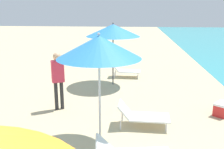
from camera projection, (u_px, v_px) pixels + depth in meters
umbrella_second at (99, 47)px, 5.36m from camera, size 1.81×1.81×2.54m
lounger_second_shoreside at (142, 115)px, 6.70m from camera, size 1.36×0.67×0.64m
umbrella_farthest at (113, 30)px, 9.87m from camera, size 2.10×2.10×2.47m
lounger_farthest_shoreside at (126, 70)px, 11.43m from camera, size 1.24×0.63×0.62m
person_walking_near at (58, 75)px, 7.64m from camera, size 0.42×0.35×1.76m
cooler_box at (222, 109)px, 7.41m from camera, size 0.61×0.63×0.39m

